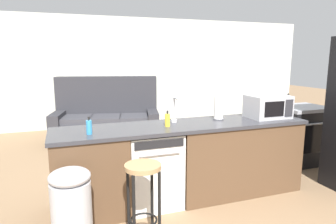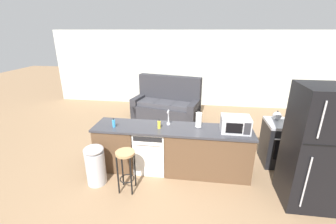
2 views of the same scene
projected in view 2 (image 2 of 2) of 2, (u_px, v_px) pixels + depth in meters
The scene contains 15 objects.
ground_plane at pixel (164, 169), 4.47m from camera, with size 24.00×24.00×0.00m, color #896B4C.
wall_back at pixel (191, 69), 7.89m from camera, with size 10.00×0.06×2.60m.
kitchen_counter at pixel (176, 151), 4.29m from camera, with size 2.94×0.66×0.90m.
dishwasher at pixel (151, 149), 4.36m from camera, with size 0.58×0.61×0.84m.
stove_range at pixel (283, 143), 4.52m from camera, with size 0.76×0.68×0.90m.
refrigerator at pixel (314, 148), 3.33m from camera, with size 0.72×0.73×1.90m.
microwave at pixel (235, 124), 3.94m from camera, with size 0.50×0.37×0.28m.
sink_faucet at pixel (168, 118), 4.22m from camera, with size 0.07×0.18×0.30m.
paper_towel_roll at pixel (199, 120), 4.12m from camera, with size 0.14×0.14×0.28m.
soap_bottle at pixel (159, 125), 4.09m from camera, with size 0.06×0.06×0.18m.
dish_soap_bottle at pixel (114, 123), 4.15m from camera, with size 0.06×0.06×0.18m.
kettle at pixel (277, 116), 4.48m from camera, with size 0.21×0.17×0.19m.
bar_stool at pixel (126, 163), 3.71m from camera, with size 0.32×0.32×0.74m.
trash_bin at pixel (95, 164), 3.94m from camera, with size 0.35×0.35×0.74m.
couch at pixel (167, 105), 7.00m from camera, with size 2.15×1.33×1.27m.
Camera 2 is at (0.60, -3.76, 2.60)m, focal length 24.00 mm.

